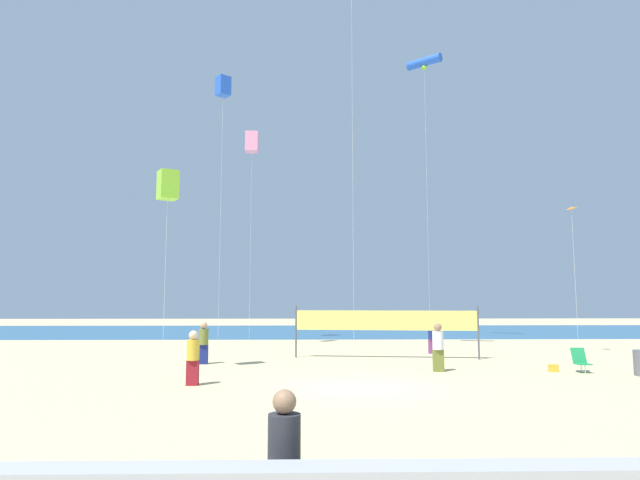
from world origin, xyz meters
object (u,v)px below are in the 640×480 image
(mother_figure, at_px, (284,458))
(beachgoer_navy_shirt, at_px, (432,337))
(beachgoer_white_shirt, at_px, (438,346))
(beachgoer_olive_shirt, at_px, (203,341))
(kite_pink_box, at_px, (252,142))
(kite_blue_tube, at_px, (424,63))
(volleyball_net, at_px, (385,322))
(beachgoer_mustard_shirt, at_px, (193,356))
(kite_blue_box, at_px, (223,87))
(folding_beach_chair, at_px, (581,360))
(kite_lime_box, at_px, (168,185))
(beach_handbag, at_px, (553,368))
(kite_orange_diamond, at_px, (571,212))

(mother_figure, bearing_deg, beachgoer_navy_shirt, 93.34)
(beachgoer_white_shirt, height_order, beachgoer_olive_shirt, beachgoer_white_shirt)
(kite_pink_box, distance_m, kite_blue_tube, 13.12)
(volleyball_net, distance_m, kite_blue_tube, 20.75)
(beachgoer_mustard_shirt, relative_size, kite_blue_box, 0.11)
(kite_blue_box, bearing_deg, volleyball_net, -28.29)
(beachgoer_mustard_shirt, bearing_deg, beachgoer_navy_shirt, 65.13)
(folding_beach_chair, bearing_deg, kite_blue_tube, 74.67)
(volleyball_net, bearing_deg, kite_blue_box, 151.71)
(beachgoer_olive_shirt, height_order, folding_beach_chair, beachgoer_olive_shirt)
(kite_blue_box, bearing_deg, kite_lime_box, -93.52)
(mother_figure, distance_m, kite_lime_box, 16.27)
(beachgoer_navy_shirt, bearing_deg, mother_figure, -173.43)
(kite_blue_tube, bearing_deg, beach_handbag, -85.63)
(mother_figure, height_order, volleyball_net, volleyball_net)
(beachgoer_mustard_shirt, distance_m, kite_pink_box, 22.19)
(kite_lime_box, bearing_deg, kite_blue_box, 86.48)
(kite_pink_box, bearing_deg, beachgoer_navy_shirt, -40.64)
(beachgoer_mustard_shirt, height_order, kite_lime_box, kite_lime_box)
(folding_beach_chair, bearing_deg, mother_figure, -150.22)
(beachgoer_olive_shirt, xyz_separation_m, beach_handbag, (13.55, -2.76, -0.80))
(beachgoer_mustard_shirt, height_order, beachgoer_navy_shirt, beachgoer_mustard_shirt)
(beachgoer_navy_shirt, distance_m, kite_lime_box, 14.78)
(beachgoer_olive_shirt, bearing_deg, volleyball_net, 112.71)
(beachgoer_mustard_shirt, xyz_separation_m, folding_beach_chair, (13.77, 2.75, -0.45))
(mother_figure, xyz_separation_m, beachgoer_navy_shirt, (6.49, 20.88, -0.05))
(beachgoer_mustard_shirt, relative_size, beachgoer_olive_shirt, 0.97)
(beachgoer_mustard_shirt, bearing_deg, beachgoer_olive_shirt, 117.78)
(beachgoer_olive_shirt, relative_size, kite_blue_box, 0.11)
(kite_orange_diamond, distance_m, kite_blue_tube, 15.90)
(mother_figure, bearing_deg, kite_blue_box, 121.68)
(mother_figure, relative_size, beachgoer_white_shirt, 0.92)
(beachgoer_white_shirt, height_order, beachgoer_navy_shirt, beachgoer_white_shirt)
(beachgoer_navy_shirt, bearing_deg, kite_orange_diamond, -72.50)
(beachgoer_white_shirt, bearing_deg, kite_orange_diamond, 174.22)
(beachgoer_navy_shirt, xyz_separation_m, kite_pink_box, (-10.03, 8.61, 12.47))
(beachgoer_olive_shirt, relative_size, volleyball_net, 0.21)
(beachgoer_mustard_shirt, distance_m, beach_handbag, 13.15)
(beachgoer_navy_shirt, xyz_separation_m, kite_blue_tube, (1.80, 8.36, 18.14))
(beachgoer_white_shirt, xyz_separation_m, folding_beach_chair, (5.24, -0.33, -0.50))
(beachgoer_white_shirt, relative_size, folding_beach_chair, 2.03)
(beachgoer_olive_shirt, height_order, volleyball_net, volleyball_net)
(beachgoer_white_shirt, relative_size, beachgoer_olive_shirt, 1.02)
(folding_beach_chair, bearing_deg, kite_blue_box, 124.56)
(beachgoer_olive_shirt, xyz_separation_m, kite_blue_box, (-0.45, 6.52, 13.75))
(volleyball_net, bearing_deg, kite_blue_tube, 67.16)
(kite_blue_box, height_order, kite_blue_tube, kite_blue_tube)
(kite_lime_box, distance_m, kite_blue_tube, 23.43)
(mother_figure, height_order, beachgoer_olive_shirt, beachgoer_olive_shirt)
(mother_figure, distance_m, folding_beach_chair, 17.32)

